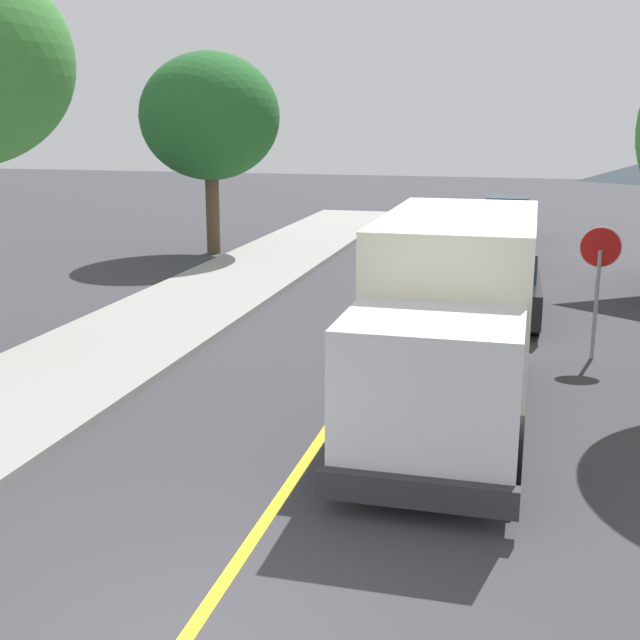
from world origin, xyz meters
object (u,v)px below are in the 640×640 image
at_px(parked_car_near, 501,286).
at_px(street_tree_down_block, 210,117).
at_px(parked_car_mid, 495,242).
at_px(stop_sign, 599,267).
at_px(box_truck, 453,310).
at_px(parked_car_far, 507,220).

relative_size(parked_car_near, street_tree_down_block, 0.65).
height_order(parked_car_mid, stop_sign, stop_sign).
bearing_deg(box_truck, street_tree_down_block, 124.23).
xyz_separation_m(parked_car_far, street_tree_down_block, (-9.85, -5.82, 3.88)).
bearing_deg(parked_car_near, stop_sign, -56.57).
height_order(parked_car_near, parked_car_mid, same).
bearing_deg(parked_car_mid, parked_car_near, -86.10).
height_order(box_truck, parked_car_near, box_truck).
bearing_deg(parked_car_mid, stop_sign, -76.33).
bearing_deg(box_truck, parked_car_mid, 89.99).
distance_m(box_truck, stop_sign, 4.69).
height_order(parked_car_near, parked_car_far, same).
distance_m(box_truck, parked_car_near, 7.06).
height_order(parked_car_near, street_tree_down_block, street_tree_down_block).
xyz_separation_m(parked_car_near, parked_car_far, (-0.34, 13.11, 0.00)).
relative_size(stop_sign, street_tree_down_block, 0.39).
relative_size(box_truck, parked_car_near, 1.62).
distance_m(parked_car_near, parked_car_far, 13.12).
bearing_deg(parked_car_far, street_tree_down_block, -149.43).
relative_size(parked_car_far, street_tree_down_block, 0.65).
distance_m(parked_car_mid, parked_car_far, 6.04).
bearing_deg(parked_car_mid, box_truck, -90.01).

